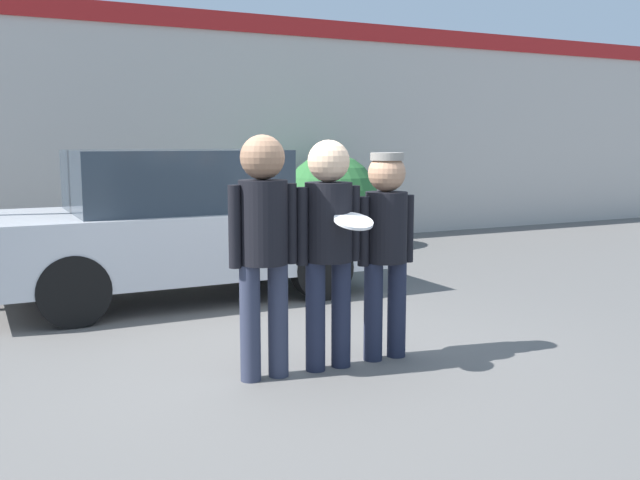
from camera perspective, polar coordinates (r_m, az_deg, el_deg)
name	(u,v)px	position (r m, az deg, el deg)	size (l,w,h in m)	color
ground_plane	(295,361)	(5.74, -2.03, -9.66)	(56.00, 56.00, 0.00)	#5B5956
storefront_building	(124,129)	(11.53, -15.43, 8.58)	(24.00, 0.22, 3.79)	beige
person_left	(263,234)	(5.12, -4.56, 0.49)	(0.52, 0.35, 1.78)	#2D3347
person_middle_with_frisbee	(329,233)	(5.34, 0.71, 0.55)	(0.53, 0.58, 1.74)	#1E2338
person_right	(386,237)	(5.63, 5.30, 0.22)	(0.50, 0.33, 1.64)	#1E2338
parked_car_near	(182,225)	(8.05, -11.01, 1.20)	(4.22, 1.85, 1.64)	#B7BABF
shrub	(331,200)	(11.70, 0.89, 3.19)	(1.54, 1.54, 1.54)	#2D6B33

